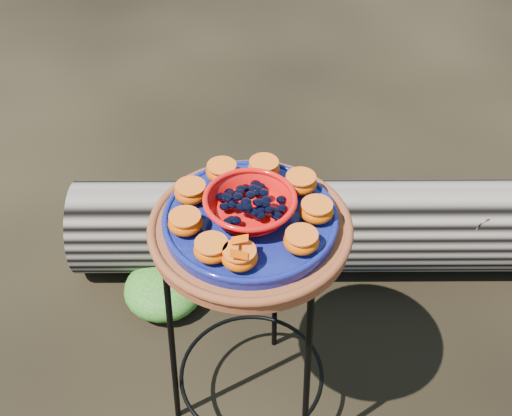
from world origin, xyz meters
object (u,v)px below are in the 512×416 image
(terracotta_saucer, at_px, (250,230))
(cobalt_plate, at_px, (250,220))
(plant_stand, at_px, (251,330))
(red_bowl, at_px, (250,207))
(driftwood_log, at_px, (324,226))

(terracotta_saucer, distance_m, cobalt_plate, 0.03)
(plant_stand, height_order, cobalt_plate, cobalt_plate)
(terracotta_saucer, bearing_deg, cobalt_plate, 0.00)
(red_bowl, bearing_deg, plant_stand, 0.00)
(terracotta_saucer, distance_m, driftwood_log, 0.85)
(plant_stand, xyz_separation_m, terracotta_saucer, (0.00, 0.00, 0.37))
(plant_stand, xyz_separation_m, driftwood_log, (0.05, 0.63, -0.19))
(red_bowl, relative_size, driftwood_log, 0.11)
(red_bowl, bearing_deg, terracotta_saucer, 0.00)
(terracotta_saucer, xyz_separation_m, cobalt_plate, (0.00, 0.00, 0.03))
(plant_stand, height_order, driftwood_log, plant_stand)
(red_bowl, xyz_separation_m, driftwood_log, (0.05, 0.63, -0.63))
(cobalt_plate, height_order, red_bowl, red_bowl)
(terracotta_saucer, relative_size, red_bowl, 2.33)
(plant_stand, distance_m, red_bowl, 0.44)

